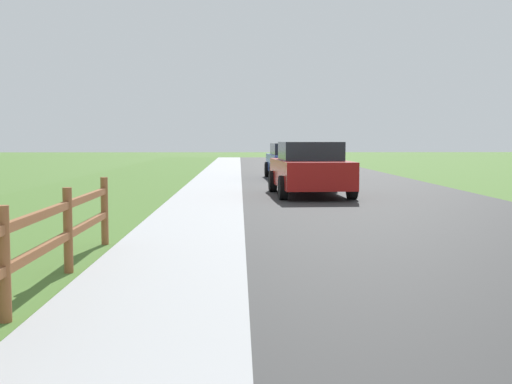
# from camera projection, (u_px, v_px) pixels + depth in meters

# --- Properties ---
(ground_plane) EXTENTS (120.00, 120.00, 0.00)m
(ground_plane) POSITION_uv_depth(u_px,v_px,m) (242.00, 182.00, 25.26)
(ground_plane) COLOR #476D2C
(road_asphalt) EXTENTS (7.00, 66.00, 0.01)m
(road_asphalt) POSITION_uv_depth(u_px,v_px,m) (326.00, 179.00, 27.34)
(road_asphalt) COLOR #2E2E2E
(road_asphalt) RESTS_ON ground
(curb_concrete) EXTENTS (6.00, 66.00, 0.01)m
(curb_concrete) POSITION_uv_depth(u_px,v_px,m) (169.00, 179.00, 27.18)
(curb_concrete) COLOR #9FA0A2
(curb_concrete) RESTS_ON ground
(grass_verge) EXTENTS (5.00, 66.00, 0.00)m
(grass_verge) POSITION_uv_depth(u_px,v_px,m) (132.00, 179.00, 27.14)
(grass_verge) COLOR #476D2C
(grass_verge) RESTS_ON ground
(parked_suv_red) EXTENTS (2.26, 4.54, 1.55)m
(parked_suv_red) POSITION_uv_depth(u_px,v_px,m) (310.00, 169.00, 19.06)
(parked_suv_red) COLOR maroon
(parked_suv_red) RESTS_ON ground
(parked_car_blue) EXTENTS (2.13, 4.70, 1.46)m
(parked_car_blue) POSITION_uv_depth(u_px,v_px,m) (292.00, 160.00, 27.20)
(parked_car_blue) COLOR navy
(parked_car_blue) RESTS_ON ground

